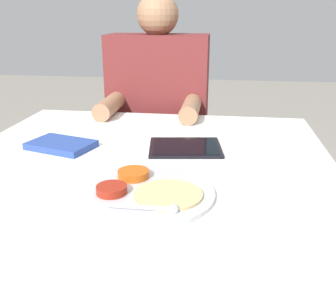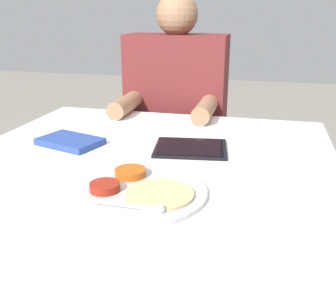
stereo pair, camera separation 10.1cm
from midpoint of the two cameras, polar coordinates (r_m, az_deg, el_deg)
dining_table at (r=1.28m, az=-0.85°, el=-18.01°), size 1.06×1.06×0.75m
thali_tray at (r=0.89m, az=-1.19°, el=-6.38°), size 0.32×0.32×0.03m
red_notebook at (r=1.24m, az=-11.77°, el=0.69°), size 0.22×0.17×0.02m
tablet_device at (r=1.18m, az=5.77°, el=-0.18°), size 0.24×0.21×0.01m
person_diner at (r=1.81m, az=2.76°, el=0.45°), size 0.43×0.44×1.22m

